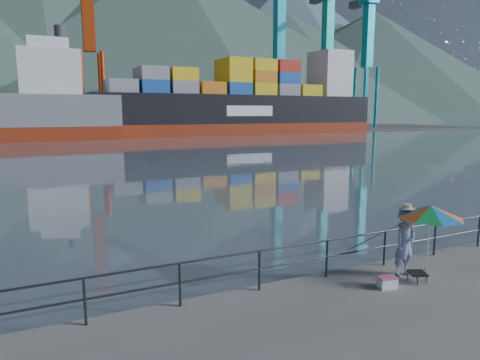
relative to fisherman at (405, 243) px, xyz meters
name	(u,v)px	position (x,y,z in m)	size (l,w,h in m)	color
harbor_water	(57,127)	(-2.89, 129.11, -0.90)	(500.00, 280.00, 0.00)	#525F6C
far_dock	(112,131)	(7.11, 92.11, -0.90)	(200.00, 40.00, 0.40)	#514F4C
guardrail	(294,264)	(-2.89, 0.81, -0.38)	(22.00, 0.06, 1.03)	#2D3033
mountains	(132,46)	(35.92, 206.85, 34.65)	(600.00, 332.80, 80.00)	#385147
port_cranes	(213,59)	(28.11, 83.11, 15.10)	(116.00, 28.00, 38.40)	#AF2123
container_stacks	(213,118)	(32.05, 93.38, 1.88)	(58.00, 8.40, 7.80)	gray
fisherman	(405,243)	(0.00, 0.00, 0.00)	(0.66, 0.43, 1.80)	navy
beach_umbrella	(430,212)	(0.26, -0.51, 0.92)	(2.04, 2.04, 1.99)	white
folding_stool	(417,277)	(-0.02, -0.49, -0.76)	(0.54, 0.54, 0.27)	black
cooler_bag	(387,283)	(-0.97, -0.42, -0.77)	(0.43, 0.29, 0.25)	white
fishing_rod	(378,265)	(0.01, 0.91, -0.90)	(0.02, 0.02, 2.34)	black
container_ship	(246,104)	(31.29, 72.66, 4.94)	(59.44, 9.91, 18.10)	maroon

